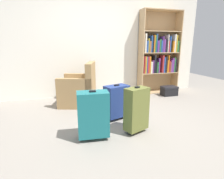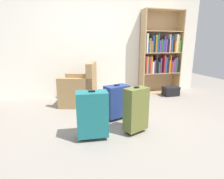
% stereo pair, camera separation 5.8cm
% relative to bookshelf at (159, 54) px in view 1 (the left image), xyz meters
% --- Properties ---
extents(ground_plane, '(9.53, 9.53, 0.00)m').
position_rel_bookshelf_xyz_m(ground_plane, '(-1.55, -1.77, -1.01)').
color(ground_plane, gray).
extents(back_wall, '(5.45, 0.10, 2.60)m').
position_rel_bookshelf_xyz_m(back_wall, '(-1.55, 0.22, 0.29)').
color(back_wall, silver).
rests_on(back_wall, ground).
extents(bookshelf, '(1.06, 0.33, 2.09)m').
position_rel_bookshelf_xyz_m(bookshelf, '(0.00, 0.00, 0.00)').
color(bookshelf, tan).
rests_on(bookshelf, ground).
extents(armchair, '(0.88, 0.88, 0.90)m').
position_rel_bookshelf_xyz_m(armchair, '(-2.12, -0.47, -0.70)').
color(armchair, '#9E7A4C').
rests_on(armchair, ground).
extents(mug, '(0.12, 0.08, 0.10)m').
position_rel_bookshelf_xyz_m(mug, '(-1.65, -0.70, -0.97)').
color(mug, white).
rests_on(mug, ground).
extents(storage_box, '(0.39, 0.25, 0.23)m').
position_rel_bookshelf_xyz_m(storage_box, '(0.13, -0.40, -0.89)').
color(storage_box, black).
rests_on(storage_box, ground).
extents(suitcase_navy_blue, '(0.45, 0.35, 0.61)m').
position_rel_bookshelf_xyz_m(suitcase_navy_blue, '(-1.61, -1.43, -0.70)').
color(suitcase_navy_blue, navy).
rests_on(suitcase_navy_blue, ground).
extents(suitcase_olive, '(0.38, 0.30, 0.69)m').
position_rel_bookshelf_xyz_m(suitcase_olive, '(-1.48, -1.99, -0.66)').
color(suitcase_olive, brown).
rests_on(suitcase_olive, ground).
extents(suitcase_teal, '(0.43, 0.27, 0.68)m').
position_rel_bookshelf_xyz_m(suitcase_teal, '(-2.11, -2.00, -0.66)').
color(suitcase_teal, '#19666B').
rests_on(suitcase_teal, ground).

